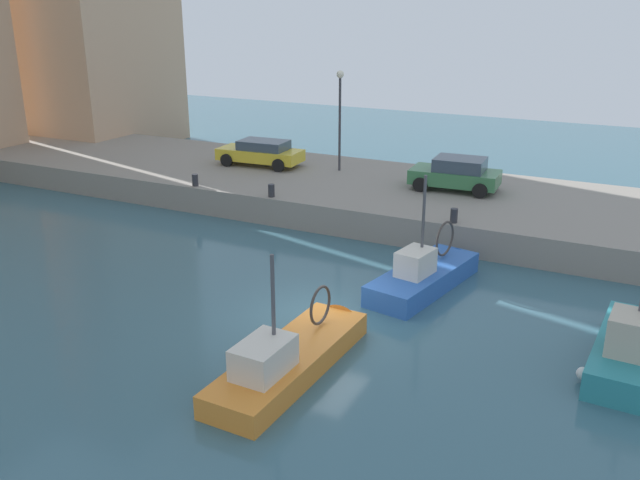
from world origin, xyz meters
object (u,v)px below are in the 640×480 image
(parked_car_yellow, at_px, (261,152))
(parked_car_green, at_px, (456,174))
(fishing_boat_orange, at_px, (296,362))
(fishing_boat_blue, at_px, (428,282))
(mooring_bollard_north, at_px, (195,180))
(fishing_boat_teal, at_px, (633,357))
(quay_streetlamp, at_px, (340,104))
(mooring_bollard_south, at_px, (454,216))
(mooring_bollard_mid, at_px, (271,191))

(parked_car_yellow, distance_m, parked_car_green, 10.15)
(fishing_boat_orange, xyz_separation_m, parked_car_green, (14.94, 0.05, 1.82))
(fishing_boat_blue, relative_size, mooring_bollard_north, 10.95)
(fishing_boat_teal, relative_size, mooring_bollard_north, 10.28)
(fishing_boat_blue, bearing_deg, parked_car_yellow, 54.41)
(fishing_boat_teal, bearing_deg, mooring_bollard_north, 72.21)
(fishing_boat_orange, relative_size, mooring_bollard_north, 12.22)
(parked_car_yellow, height_order, parked_car_green, parked_car_green)
(parked_car_yellow, relative_size, mooring_bollard_north, 7.98)
(mooring_bollard_north, xyz_separation_m, quay_streetlamp, (5.65, -4.57, 2.98))
(parked_car_green, xyz_separation_m, quay_streetlamp, (1.01, 6.16, 2.52))
(fishing_boat_teal, xyz_separation_m, mooring_bollard_north, (6.02, 18.76, 1.33))
(fishing_boat_orange, height_order, fishing_boat_teal, fishing_boat_orange)
(parked_car_yellow, bearing_deg, mooring_bollard_north, 173.11)
(fishing_boat_teal, bearing_deg, mooring_bollard_south, 48.32)
(fishing_boat_teal, height_order, parked_car_green, fishing_boat_teal)
(fishing_boat_orange, height_order, parked_car_green, fishing_boat_orange)
(fishing_boat_blue, bearing_deg, mooring_bollard_mid, 66.83)
(fishing_boat_orange, distance_m, mooring_bollard_mid, 12.41)
(fishing_boat_teal, height_order, mooring_bollard_south, fishing_boat_teal)
(fishing_boat_orange, bearing_deg, quay_streetlamp, 21.28)
(mooring_bollard_south, distance_m, mooring_bollard_mid, 8.00)
(fishing_boat_orange, xyz_separation_m, mooring_bollard_south, (10.30, -1.22, 1.35))
(fishing_boat_teal, xyz_separation_m, parked_car_green, (10.65, 8.02, 1.79))
(mooring_bollard_south, relative_size, mooring_bollard_north, 1.00)
(mooring_bollard_south, bearing_deg, fishing_boat_orange, 173.26)
(mooring_bollard_south, height_order, mooring_bollard_north, same)
(parked_car_yellow, xyz_separation_m, mooring_bollard_south, (-4.80, -11.42, -0.40))
(mooring_bollard_mid, bearing_deg, quay_streetlamp, -5.75)
(fishing_boat_blue, height_order, mooring_bollard_north, fishing_boat_blue)
(quay_streetlamp, bearing_deg, parked_car_yellow, 101.99)
(fishing_boat_orange, relative_size, mooring_bollard_mid, 12.22)
(mooring_bollard_south, bearing_deg, parked_car_yellow, 67.19)
(fishing_boat_blue, height_order, parked_car_yellow, fishing_boat_blue)
(mooring_bollard_south, xyz_separation_m, quay_streetlamp, (5.65, 7.43, 2.98))
(fishing_boat_blue, xyz_separation_m, fishing_boat_teal, (-2.51, -6.57, 0.03))
(fishing_boat_teal, distance_m, parked_car_green, 13.46)
(fishing_boat_teal, bearing_deg, quay_streetlamp, 50.57)
(mooring_bollard_south, relative_size, mooring_bollard_mid, 1.00)
(parked_car_green, bearing_deg, fishing_boat_orange, -179.81)
(parked_car_yellow, relative_size, quay_streetlamp, 0.91)
(fishing_boat_blue, xyz_separation_m, quay_streetlamp, (9.16, 7.62, 4.34))
(fishing_boat_teal, distance_m, mooring_bollard_mid, 15.99)
(fishing_boat_orange, relative_size, fishing_boat_teal, 1.19)
(parked_car_yellow, relative_size, parked_car_green, 1.12)
(fishing_boat_orange, distance_m, quay_streetlamp, 17.66)
(fishing_boat_blue, relative_size, parked_car_yellow, 1.37)
(fishing_boat_blue, relative_size, fishing_boat_teal, 1.06)
(fishing_boat_blue, xyz_separation_m, parked_car_yellow, (8.31, 11.61, 1.77))
(parked_car_green, xyz_separation_m, mooring_bollard_north, (-4.64, 10.73, -0.46))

